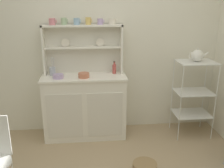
{
  "coord_description": "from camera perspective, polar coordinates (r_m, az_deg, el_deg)",
  "views": [
    {
      "loc": [
        -0.24,
        -1.88,
        1.8
      ],
      "look_at": [
        0.05,
        1.12,
        0.83
      ],
      "focal_mm": 40.76,
      "sensor_mm": 36.0,
      "label": 1
    }
  ],
  "objects": [
    {
      "name": "jam_bottle",
      "position": [
        3.46,
        0.52,
        3.48
      ],
      "size": [
        0.05,
        0.05,
        0.17
      ],
      "color": "#B74C47",
      "rests_on": "hutch_cabinet"
    },
    {
      "name": "cup_gold_3",
      "position": [
        3.38,
        -5.32,
        13.9
      ],
      "size": [
        0.08,
        0.07,
        0.09
      ],
      "color": "#DBB760",
      "rests_on": "hutch_shelf_unit"
    },
    {
      "name": "hutch_shelf_unit",
      "position": [
        3.46,
        -6.52,
        8.68
      ],
      "size": [
        1.05,
        0.18,
        0.65
      ],
      "color": "silver",
      "rests_on": "hutch_cabinet"
    },
    {
      "name": "floor_basket",
      "position": [
        2.96,
        7.35,
        -18.26
      ],
      "size": [
        0.27,
        0.27,
        0.13
      ],
      "primitive_type": "cylinder",
      "color": "#93754C",
      "rests_on": "ground"
    },
    {
      "name": "hutch_cabinet",
      "position": [
        3.52,
        -6.09,
        -4.83
      ],
      "size": [
        1.12,
        0.45,
        0.87
      ],
      "color": "white",
      "rests_on": "ground"
    },
    {
      "name": "cup_rose_0",
      "position": [
        3.41,
        -13.25,
        13.48
      ],
      "size": [
        0.09,
        0.08,
        0.08
      ],
      "color": "#D17A84",
      "rests_on": "hutch_shelf_unit"
    },
    {
      "name": "bowl_mixing_large",
      "position": [
        3.33,
        -11.99,
        1.71
      ],
      "size": [
        0.14,
        0.14,
        0.05
      ],
      "primitive_type": "cylinder",
      "color": "#B79ECC",
      "rests_on": "hutch_cabinet"
    },
    {
      "name": "utensil_jar",
      "position": [
        3.47,
        -13.19,
        2.87
      ],
      "size": [
        0.08,
        0.08,
        0.25
      ],
      "color": "#B2B7C6",
      "rests_on": "hutch_cabinet"
    },
    {
      "name": "cup_lilac_4",
      "position": [
        3.39,
        -2.63,
        13.81
      ],
      "size": [
        0.09,
        0.08,
        0.08
      ],
      "color": "#B79ECC",
      "rests_on": "hutch_shelf_unit"
    },
    {
      "name": "porcelain_teapot",
      "position": [
        3.52,
        18.57,
        6.06
      ],
      "size": [
        0.25,
        0.16,
        0.18
      ],
      "color": "white",
      "rests_on": "bakers_rack"
    },
    {
      "name": "cup_cream_5",
      "position": [
        3.4,
        0.1,
        13.9
      ],
      "size": [
        0.09,
        0.08,
        0.08
      ],
      "color": "silver",
      "rests_on": "hutch_shelf_unit"
    },
    {
      "name": "cup_sky_2",
      "position": [
        3.38,
        -7.89,
        13.74
      ],
      "size": [
        0.09,
        0.08,
        0.08
      ],
      "color": "#8EB2D1",
      "rests_on": "hutch_shelf_unit"
    },
    {
      "name": "wall_back",
      "position": [
        3.56,
        -1.62,
        8.97
      ],
      "size": [
        3.84,
        0.05,
        2.5
      ],
      "primitive_type": "cube",
      "color": "silver",
      "rests_on": "ground"
    },
    {
      "name": "cup_sage_1",
      "position": [
        3.39,
        -10.74,
        13.66
      ],
      "size": [
        0.09,
        0.07,
        0.09
      ],
      "color": "#9EB78E",
      "rests_on": "hutch_shelf_unit"
    },
    {
      "name": "bakers_rack",
      "position": [
        3.64,
        17.88,
        -1.08
      ],
      "size": [
        0.49,
        0.37,
        1.06
      ],
      "color": "silver",
      "rests_on": "ground"
    },
    {
      "name": "bowl_floral_medium",
      "position": [
        3.3,
        -6.35,
        1.97
      ],
      "size": [
        0.14,
        0.14,
        0.06
      ],
      "primitive_type": "cylinder",
      "color": "#C67556",
      "rests_on": "hutch_cabinet"
    }
  ]
}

